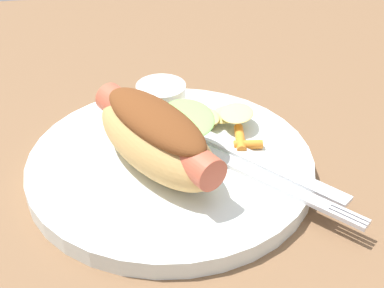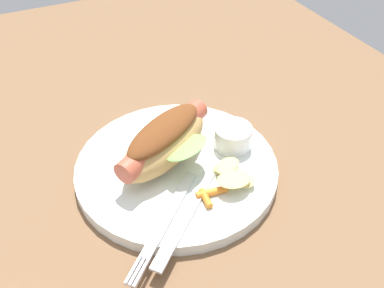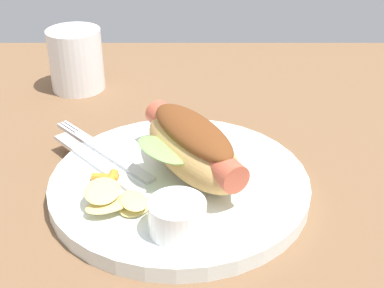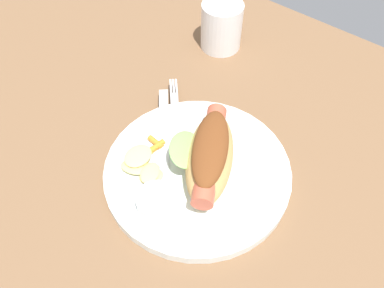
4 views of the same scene
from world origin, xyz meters
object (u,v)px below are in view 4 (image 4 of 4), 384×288
object	(u,v)px
sauce_ramekin	(156,203)
carrot_garnish	(155,145)
chips_pile	(143,166)
plate	(195,170)
knife	(164,126)
drinking_cup	(221,26)
fork	(176,119)
hot_dog	(210,155)

from	to	relation	value
sauce_ramekin	carrot_garnish	bearing A→B (deg)	133.40
chips_pile	plate	bearing A→B (deg)	43.90
sauce_ramekin	knife	distance (cm)	13.68
plate	chips_pile	world-z (taller)	chips_pile
chips_pile	drinking_cup	size ratio (longest dim) A/B	0.82
chips_pile	fork	bearing A→B (deg)	104.75
plate	chips_pile	bearing A→B (deg)	-136.10
hot_dog	drinking_cup	distance (cm)	28.74
knife	drinking_cup	bearing A→B (deg)	-26.70
chips_pile	drinking_cup	bearing A→B (deg)	106.85
hot_dog	chips_pile	distance (cm)	9.12
plate	knife	bearing A→B (deg)	161.64
hot_dog	drinking_cup	xyz separation A→B (cm)	(-15.72, 24.06, -0.57)
hot_dog	knife	distance (cm)	10.28
hot_dog	fork	world-z (taller)	hot_dog
hot_dog	knife	bearing A→B (deg)	49.71
fork	chips_pile	size ratio (longest dim) A/B	1.86
hot_dog	drinking_cup	bearing A→B (deg)	3.16
plate	hot_dog	distance (cm)	4.35
plate	fork	distance (cm)	9.09
chips_pile	drinking_cup	xyz separation A→B (cm)	(-9.04, 29.87, 1.63)
hot_dog	chips_pile	size ratio (longest dim) A/B	2.31
knife	chips_pile	size ratio (longest dim) A/B	2.18
sauce_ramekin	fork	xyz separation A→B (cm)	(-7.94, 12.88, -1.28)
plate	drinking_cup	bearing A→B (deg)	119.47
knife	drinking_cup	distance (cm)	23.22
sauce_ramekin	carrot_garnish	size ratio (longest dim) A/B	1.27
chips_pile	carrot_garnish	bearing A→B (deg)	109.09
sauce_ramekin	carrot_garnish	distance (cm)	9.91
hot_dog	chips_pile	world-z (taller)	hot_dog
drinking_cup	hot_dog	bearing A→B (deg)	-56.84
sauce_ramekin	knife	bearing A→B (deg)	128.03
sauce_ramekin	chips_pile	distance (cm)	6.27
hot_dog	drinking_cup	size ratio (longest dim) A/B	1.89
plate	knife	xyz separation A→B (cm)	(-8.08, 2.68, 0.98)
chips_pile	carrot_garnish	distance (cm)	4.26
plate	carrot_garnish	bearing A→B (deg)	-172.16
fork	carrot_garnish	size ratio (longest dim) A/B	3.29
sauce_ramekin	drinking_cup	size ratio (longest dim) A/B	0.59
hot_dog	sauce_ramekin	bearing A→B (deg)	141.81
sauce_ramekin	hot_dog	bearing A→B (deg)	81.81
hot_dog	carrot_garnish	bearing A→B (deg)	72.69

